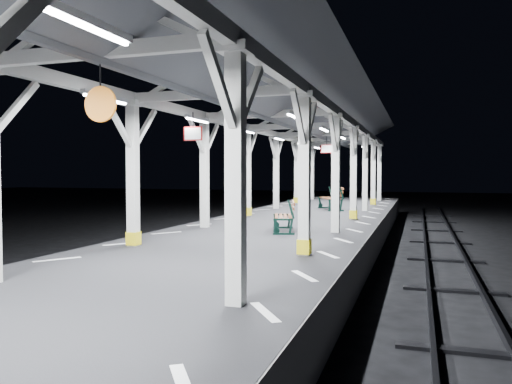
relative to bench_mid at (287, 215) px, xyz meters
The scene contains 8 objects.
ground 6.00m from the bench_mid, 96.30° to the right, with size 120.00×120.00×0.00m, color black.
platform 5.90m from the bench_mid, 96.30° to the right, with size 6.00×50.00×1.00m, color black.
hazard_stripes_left 6.57m from the bench_mid, 118.11° to the right, with size 1.00×48.00×0.01m, color silver.
hazard_stripes_right 6.08m from the bench_mid, 72.61° to the right, with size 1.00×48.00×0.01m, color silver.
track_right 7.37m from the bench_mid, 52.97° to the right, with size 2.20×60.00×0.16m.
canopy 6.60m from the bench_mid, 96.28° to the right, with size 5.40×49.00×4.65m.
bench_mid is the anchor object (origin of this frame).
bench_far 8.46m from the bench_mid, 90.54° to the left, with size 1.41×2.00×1.02m.
Camera 1 is at (4.22, -7.94, 2.72)m, focal length 35.00 mm.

